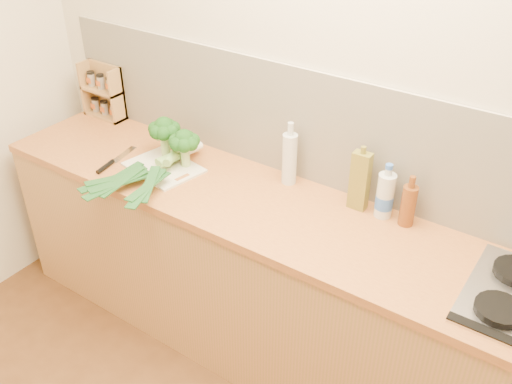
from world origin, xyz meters
TOP-DOWN VIEW (x-y plane):
  - room_shell at (0.00, 1.49)m, footprint 3.50×3.50m
  - counter at (0.00, 1.20)m, footprint 3.20×0.62m
  - chopping_board at (-0.76, 1.17)m, footprint 0.40×0.32m
  - broccoli_left at (-0.82, 1.27)m, footprint 0.16×0.16m
  - broccoli_right at (-0.67, 1.24)m, footprint 0.15×0.15m
  - leek_front at (-0.78, 1.14)m, footprint 0.22×0.64m
  - leek_mid at (-0.74, 1.13)m, footprint 0.16×0.69m
  - leek_back at (-0.68, 1.10)m, footprint 0.24×0.59m
  - chefs_knife at (-1.00, 1.05)m, footprint 0.08×0.31m
  - spice_rack at (-1.44, 1.44)m, footprint 0.26×0.10m
  - oil_tin at (0.18, 1.40)m, footprint 0.08×0.05m
  - glass_bottle at (-0.18, 1.41)m, footprint 0.07×0.07m
  - amber_bottle at (0.40, 1.41)m, footprint 0.06×0.06m
  - water_bottle at (0.30, 1.41)m, footprint 0.08×0.08m

SIDE VIEW (x-z plane):
  - counter at x=0.00m, z-range 0.00..0.90m
  - chopping_board at x=-0.76m, z-range 0.90..0.91m
  - chefs_knife at x=-1.00m, z-range 0.90..0.92m
  - leek_front at x=-0.78m, z-range 0.91..0.96m
  - leek_mid at x=-0.74m, z-range 0.93..0.97m
  - leek_back at x=-0.68m, z-range 0.95..0.99m
  - amber_bottle at x=0.40m, z-range 0.88..1.11m
  - water_bottle at x=0.30m, z-range 0.88..1.11m
  - glass_bottle at x=-0.18m, z-range 0.88..1.18m
  - spice_rack at x=-1.44m, z-range 0.88..1.19m
  - oil_tin at x=0.18m, z-range 0.89..1.19m
  - broccoli_right at x=-0.67m, z-range 0.95..1.14m
  - broccoli_left at x=-0.82m, z-range 0.95..1.16m
  - room_shell at x=0.00m, z-range -0.58..2.92m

